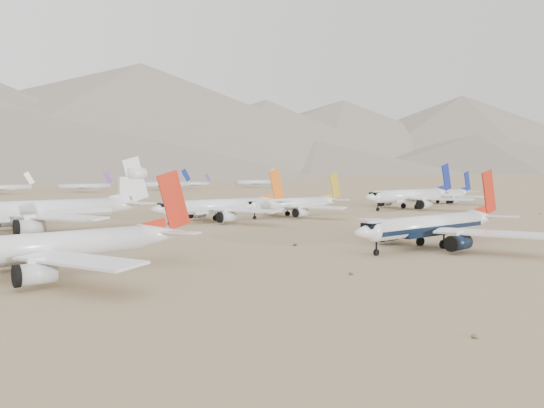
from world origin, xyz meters
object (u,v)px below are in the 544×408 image
at_px(main_airliner, 434,225).
at_px(second_airliner, 50,246).
at_px(row2_navy_widebody, 411,196).
at_px(row2_white_trijet, 43,210).

bearing_deg(main_airliner, second_airliner, 165.38).
height_order(row2_navy_widebody, row2_white_trijet, row2_white_trijet).
distance_m(main_airliner, row2_white_trijet, 99.15).
bearing_deg(main_airliner, row2_navy_widebody, 39.09).
bearing_deg(row2_navy_widebody, second_airliner, -162.42).
height_order(second_airliner, row2_navy_widebody, row2_navy_widebody).
xyz_separation_m(second_airliner, row2_white_trijet, (15.47, 60.94, 1.27)).
bearing_deg(row2_white_trijet, main_airliner, -53.98).
xyz_separation_m(main_airliner, row2_white_trijet, (-58.30, 80.18, 1.31)).
relative_size(main_airliner, row2_navy_widebody, 0.88).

